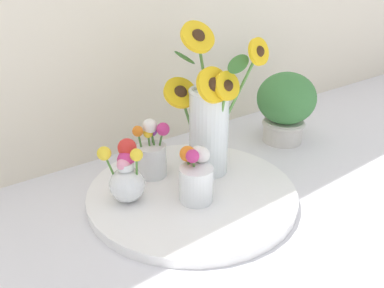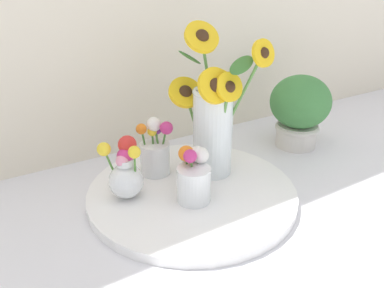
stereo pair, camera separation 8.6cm
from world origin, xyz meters
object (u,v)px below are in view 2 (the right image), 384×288
Objects in this scene: vase_bulb_right at (125,172)px; potted_plant at (300,108)px; mason_jar_sunflowers at (213,120)px; vase_small_center at (194,176)px; vase_small_back at (155,151)px; serving_tray at (192,192)px.

potted_plant reaches higher than vase_bulb_right.
mason_jar_sunflowers is 0.25m from vase_bulb_right.
vase_small_back is (-0.02, 0.16, 0.00)m from vase_small_center.
potted_plant is (0.43, 0.08, 0.11)m from serving_tray.
serving_tray is at bearing -18.61° from vase_bulb_right.
potted_plant is at bearing 15.41° from vase_small_center.
serving_tray is 3.36× the size of vase_small_back.
serving_tray is at bearing -169.08° from potted_plant.
vase_bulb_right reaches higher than vase_small_center.
potted_plant is (0.45, 0.13, 0.04)m from vase_small_center.
mason_jar_sunflowers reaches higher than vase_small_center.
potted_plant is (0.35, 0.04, -0.05)m from mason_jar_sunflowers.
serving_tray is 4.02× the size of vase_small_center.
vase_small_back is (-0.04, 0.12, 0.07)m from serving_tray.
mason_jar_sunflowers is 0.17m from vase_small_back.
mason_jar_sunflowers is (0.09, 0.04, 0.16)m from serving_tray.
serving_tray is 0.08m from vase_small_center.
mason_jar_sunflowers is at bearing 38.61° from vase_small_center.
vase_bulb_right is at bearing 178.38° from mason_jar_sunflowers.
vase_small_back reaches higher than vase_small_center.
mason_jar_sunflowers reaches higher than vase_bulb_right.
mason_jar_sunflowers is at bearing -173.38° from potted_plant.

